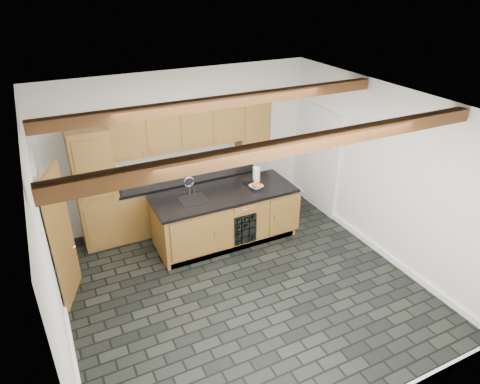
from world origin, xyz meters
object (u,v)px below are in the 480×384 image
at_px(fruit_bowl, 256,187).
at_px(paper_towel, 256,174).
at_px(kitchen_scale, 248,181).
at_px(island, 225,217).

distance_m(fruit_bowl, paper_towel, 0.30).
height_order(kitchen_scale, fruit_bowl, same).
bearing_deg(fruit_bowl, kitchen_scale, 93.60).
bearing_deg(paper_towel, kitchen_scale, 175.34).
relative_size(kitchen_scale, fruit_bowl, 0.87).
bearing_deg(kitchen_scale, paper_towel, -16.77).
xyz_separation_m(island, fruit_bowl, (0.56, -0.08, 0.49)).
height_order(island, paper_towel, paper_towel).
bearing_deg(island, kitchen_scale, 18.40).
xyz_separation_m(kitchen_scale, fruit_bowl, (0.02, -0.26, 0.00)).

